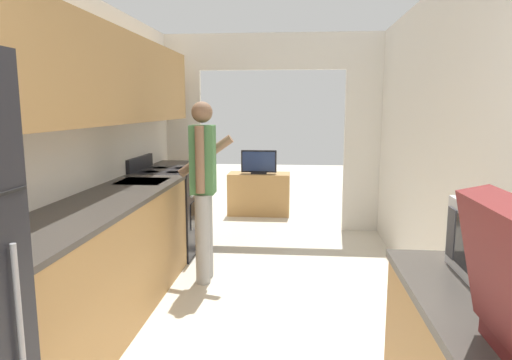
% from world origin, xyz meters
% --- Properties ---
extents(wall_left, '(0.38, 7.65, 2.50)m').
position_xyz_m(wall_left, '(-1.32, 2.48, 1.51)').
color(wall_left, white).
rests_on(wall_left, ground_plane).
extents(wall_right, '(0.06, 7.65, 2.50)m').
position_xyz_m(wall_right, '(1.40, 2.03, 1.25)').
color(wall_right, white).
rests_on(wall_right, ground_plane).
extents(wall_far_with_doorway, '(3.15, 0.06, 2.50)m').
position_xyz_m(wall_far_with_doorway, '(0.00, 5.28, 1.46)').
color(wall_far_with_doorway, white).
rests_on(wall_far_with_doorway, ground_plane).
extents(counter_left, '(0.62, 4.01, 0.92)m').
position_xyz_m(counter_left, '(-1.07, 2.76, 0.46)').
color(counter_left, '#B2844C').
rests_on(counter_left, ground_plane).
extents(range_oven, '(0.66, 0.73, 1.06)m').
position_xyz_m(range_oven, '(-1.07, 4.14, 0.47)').
color(range_oven, black).
rests_on(range_oven, ground_plane).
extents(person, '(0.52, 0.38, 1.64)m').
position_xyz_m(person, '(-0.51, 3.39, 0.88)').
color(person, '#9E9E9E').
rests_on(person, ground_plane).
extents(tv_cabinet, '(0.90, 0.42, 0.62)m').
position_xyz_m(tv_cabinet, '(-0.23, 6.06, 0.31)').
color(tv_cabinet, '#B2844C').
rests_on(tv_cabinet, ground_plane).
extents(television, '(0.52, 0.16, 0.35)m').
position_xyz_m(television, '(-0.23, 6.01, 0.79)').
color(television, black).
rests_on(television, tv_cabinet).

